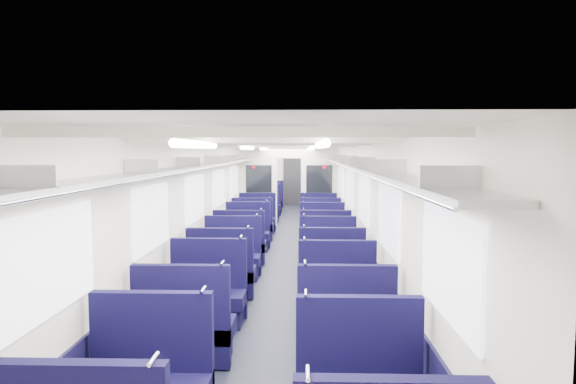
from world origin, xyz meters
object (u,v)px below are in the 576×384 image
at_px(seat_14, 247,235).
at_px(seat_17, 320,227).
at_px(bulkhead, 289,185).
at_px(seat_6, 207,297).
at_px(seat_5, 345,332).
at_px(seat_27, 314,200).
at_px(seat_10, 232,259).
at_px(seat_19, 319,221).
at_px(seat_7, 338,300).
at_px(seat_16, 253,227).
at_px(seat_18, 257,221).
at_px(seat_15, 322,236).
at_px(seat_21, 317,212).
at_px(end_door, 293,181).
at_px(seat_13, 325,247).
at_px(seat_11, 328,259).
at_px(seat_26, 270,200).
at_px(seat_4, 185,331).
at_px(seat_24, 268,203).
at_px(seat_23, 315,207).
at_px(seat_8, 222,275).
at_px(seat_22, 266,207).
at_px(seat_9, 331,274).
at_px(seat_12, 240,247).
at_px(seat_20, 263,211).
at_px(seat_25, 315,204).

relative_size(seat_14, seat_17, 1.00).
bearing_deg(bulkhead, seat_6, -95.91).
bearing_deg(seat_5, seat_27, 90.00).
bearing_deg(seat_10, seat_19, 70.55).
xyz_separation_m(seat_7, seat_10, (-1.66, 2.29, 0.00)).
relative_size(seat_16, seat_17, 1.00).
height_order(bulkhead, seat_18, bulkhead).
height_order(seat_7, seat_10, same).
distance_m(seat_15, seat_18, 2.88).
relative_size(seat_17, seat_21, 1.00).
height_order(end_door, seat_13, end_door).
height_order(seat_11, seat_14, same).
bearing_deg(seat_26, bulkhead, -79.12).
bearing_deg(seat_18, seat_16, -90.00).
bearing_deg(seat_13, seat_6, -116.56).
height_order(seat_7, seat_14, same).
relative_size(seat_6, seat_27, 1.00).
height_order(seat_4, seat_5, same).
distance_m(seat_4, seat_24, 12.40).
bearing_deg(seat_23, seat_5, -90.00).
distance_m(seat_8, seat_14, 3.46).
height_order(seat_16, seat_19, same).
bearing_deg(seat_19, seat_10, -109.45).
distance_m(seat_8, seat_15, 3.78).
bearing_deg(seat_6, seat_22, 90.00).
distance_m(seat_9, seat_15, 3.30).
height_order(seat_16, seat_18, same).
bearing_deg(seat_5, seat_26, 97.01).
bearing_deg(seat_27, bulkhead, -101.04).
relative_size(seat_12, seat_23, 1.00).
distance_m(seat_4, seat_22, 11.28).
relative_size(seat_12, seat_13, 1.00).
relative_size(seat_15, seat_22, 1.00).
relative_size(seat_14, seat_18, 1.00).
height_order(seat_22, seat_27, same).
relative_size(seat_5, seat_22, 1.00).
xyz_separation_m(seat_16, seat_18, (0.00, 1.13, 0.00)).
height_order(seat_17, seat_22, same).
distance_m(seat_11, seat_20, 6.87).
distance_m(seat_13, seat_15, 1.18).
relative_size(seat_19, seat_27, 1.00).
height_order(seat_18, seat_19, same).
relative_size(bulkhead, seat_25, 2.53).
relative_size(seat_6, seat_7, 1.00).
distance_m(seat_17, seat_20, 3.52).
relative_size(seat_15, seat_26, 1.00).
xyz_separation_m(seat_4, seat_9, (1.66, 2.39, 0.00)).
distance_m(seat_7, seat_16, 6.04).
bearing_deg(seat_19, seat_9, -90.00).
distance_m(seat_11, seat_17, 3.57).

